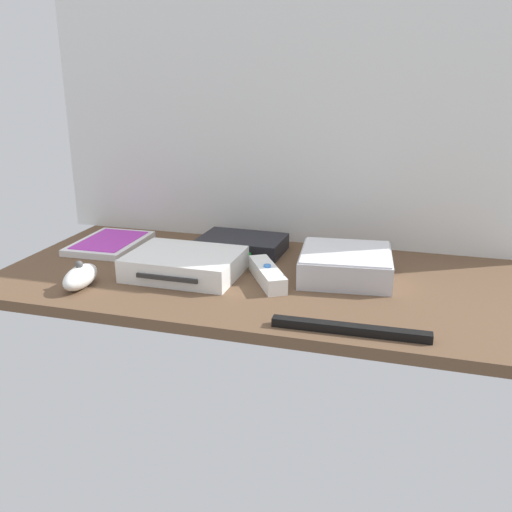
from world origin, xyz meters
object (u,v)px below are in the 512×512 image
at_px(game_console, 185,264).
at_px(remote_wand, 267,274).
at_px(network_router, 242,244).
at_px(sensor_bar, 350,329).
at_px(game_case, 110,243).
at_px(remote_nunchuk, 80,277).
at_px(mini_computer, 345,264).

distance_m(game_console, remote_wand, 0.16).
distance_m(game_console, network_router, 0.18).
xyz_separation_m(game_console, sensor_bar, (0.34, -0.17, -0.01)).
distance_m(game_case, network_router, 0.30).
height_order(network_router, remote_nunchuk, remote_nunchuk).
xyz_separation_m(remote_wand, remote_nunchuk, (-0.32, -0.12, 0.01)).
bearing_deg(network_router, game_console, -108.75).
relative_size(remote_wand, sensor_bar, 0.61).
height_order(mini_computer, remote_wand, mini_computer).
xyz_separation_m(remote_wand, sensor_bar, (0.18, -0.17, -0.01)).
bearing_deg(game_case, remote_wand, -17.58).
height_order(game_console, network_router, game_console).
bearing_deg(remote_nunchuk, sensor_bar, -11.02).
distance_m(remote_wand, remote_nunchuk, 0.34).
xyz_separation_m(game_case, sensor_bar, (0.58, -0.29, -0.00)).
distance_m(game_console, game_case, 0.27).
bearing_deg(game_console, network_router, 70.10).
height_order(game_case, network_router, network_router).
distance_m(game_case, remote_nunchuk, 0.25).
bearing_deg(game_console, game_case, 152.91).
xyz_separation_m(mini_computer, game_case, (-0.54, 0.05, -0.02)).
bearing_deg(sensor_bar, game_case, 151.83).
distance_m(mini_computer, remote_wand, 0.15).
distance_m(mini_computer, network_router, 0.26).
height_order(remote_nunchuk, sensor_bar, remote_nunchuk).
bearing_deg(mini_computer, game_case, 174.44).
distance_m(game_case, sensor_bar, 0.65).
relative_size(game_console, game_case, 1.10).
distance_m(network_router, sensor_bar, 0.44).
distance_m(remote_wand, sensor_bar, 0.25).
relative_size(network_router, sensor_bar, 0.76).
relative_size(mini_computer, remote_wand, 1.28).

